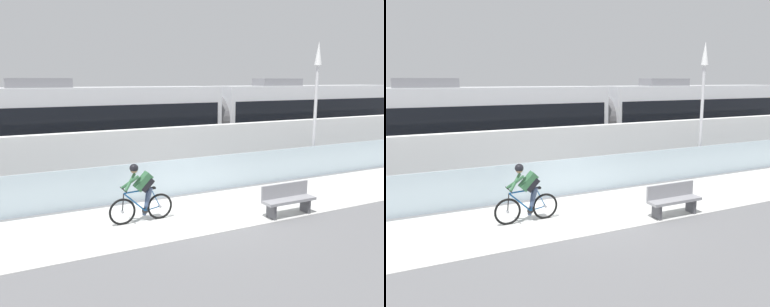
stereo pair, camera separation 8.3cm
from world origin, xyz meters
TOP-DOWN VIEW (x-y plane):
  - ground_plane at (0.00, 0.00)m, footprint 200.00×200.00m
  - bike_path_deck at (0.00, 0.00)m, footprint 32.00×3.20m
  - glass_parapet at (0.00, 1.85)m, footprint 32.00×0.05m
  - concrete_barrier_wall at (0.00, 3.65)m, footprint 32.00×0.36m
  - tram_rail_near at (0.00, 6.13)m, footprint 32.00×0.08m
  - tram_rail_far at (0.00, 7.57)m, footprint 32.00×0.08m
  - tram at (4.11, 6.85)m, footprint 22.56×2.54m
  - cyclist_on_bike at (-1.87, 0.00)m, footprint 1.77×0.58m
  - lamp_post_antenna at (6.09, 2.15)m, footprint 0.28×0.28m
  - bench at (1.98, -1.29)m, footprint 1.60×0.45m

SIDE VIEW (x-z plane):
  - ground_plane at x=0.00m, z-range 0.00..0.00m
  - tram_rail_near at x=0.00m, z-range 0.00..0.01m
  - tram_rail_far at x=0.00m, z-range 0.00..0.01m
  - bike_path_deck at x=0.00m, z-range 0.00..0.01m
  - bench at x=1.98m, z-range 0.03..0.92m
  - glass_parapet at x=0.00m, z-range 0.00..1.20m
  - cyclist_on_bike at x=-1.87m, z-range -0.02..1.59m
  - concrete_barrier_wall at x=0.00m, z-range 0.00..2.03m
  - tram at x=4.11m, z-range -0.01..3.80m
  - lamp_post_antenna at x=6.09m, z-range 0.69..5.89m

